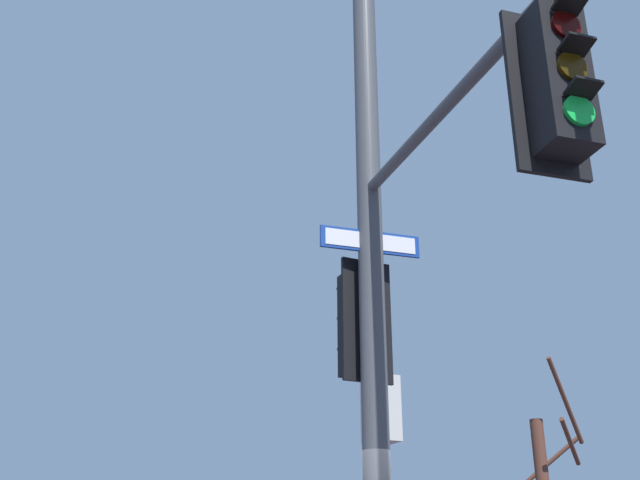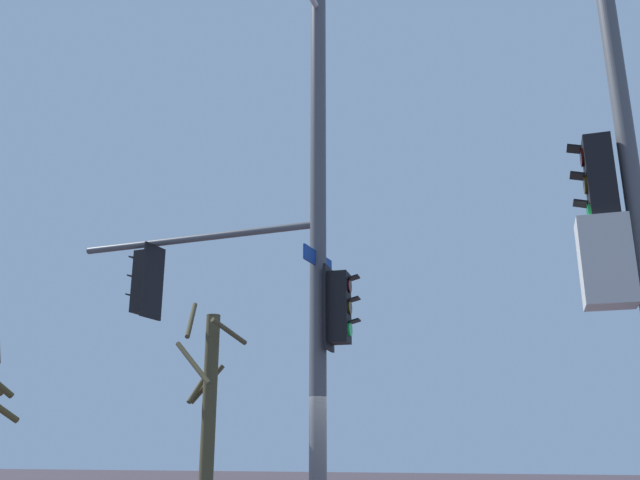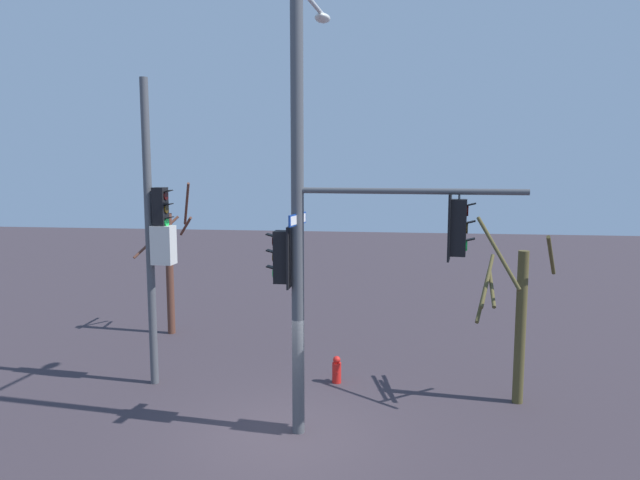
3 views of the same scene
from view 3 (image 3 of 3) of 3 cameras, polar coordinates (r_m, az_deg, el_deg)
The scene contains 6 objects.
ground_plane at distance 12.82m, azimuth -3.36°, elevation -19.07°, with size 80.00×80.00×0.00m, color #393036.
main_signal_pole_assembly at distance 11.68m, azimuth 0.38°, elevation 3.51°, with size 3.19×5.18×9.61m.
secondary_pole_assembly at distance 15.15m, azimuth -16.18°, elevation 0.60°, with size 0.45×0.76×7.94m.
fire_hydrant at distance 15.47m, azimuth 1.69°, elevation -12.96°, with size 0.38×0.24×0.73m.
bare_tree_across_street at distance 14.48m, azimuth 19.11°, elevation -7.20°, with size 2.23×2.00×4.53m.
bare_tree_corner at distance 20.13m, azimuth -14.83°, elevation -2.63°, with size 1.58×2.19×5.23m.
Camera 3 is at (-11.28, -2.24, 5.65)m, focal length 31.79 mm.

